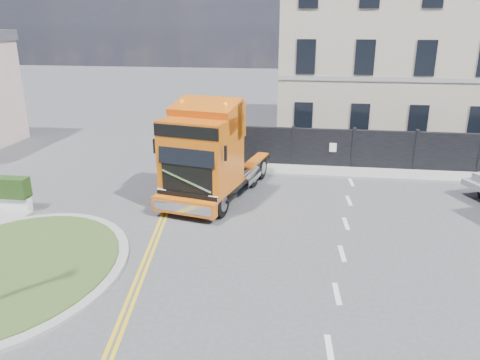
# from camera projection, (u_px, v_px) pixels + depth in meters

# --- Properties ---
(ground) EXTENTS (120.00, 120.00, 0.00)m
(ground) POSITION_uv_depth(u_px,v_px,m) (253.00, 242.00, 15.85)
(ground) COLOR #424244
(ground) RESTS_ON ground
(traffic_island) EXTENTS (6.80, 6.80, 0.17)m
(traffic_island) POSITION_uv_depth(u_px,v_px,m) (8.00, 270.00, 13.95)
(traffic_island) COLOR gray
(traffic_island) RESTS_ON ground
(hoarding_fence) EXTENTS (18.80, 0.25, 2.00)m
(hoarding_fence) POSITION_uv_depth(u_px,v_px,m) (406.00, 151.00, 23.07)
(hoarding_fence) COLOR black
(hoarding_fence) RESTS_ON ground
(georgian_building) EXTENTS (12.30, 10.30, 12.80)m
(georgian_building) POSITION_uv_depth(u_px,v_px,m) (382.00, 44.00, 28.62)
(georgian_building) COLOR #BBA995
(georgian_building) RESTS_ON ground
(pavement_far) EXTENTS (20.00, 1.60, 0.12)m
(pavement_far) POSITION_uv_depth(u_px,v_px,m) (395.00, 175.00, 22.61)
(pavement_far) COLOR gray
(pavement_far) RESTS_ON ground
(truck) EXTENTS (3.95, 7.23, 4.10)m
(truck) POSITION_uv_depth(u_px,v_px,m) (209.00, 158.00, 19.01)
(truck) COLOR black
(truck) RESTS_ON ground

